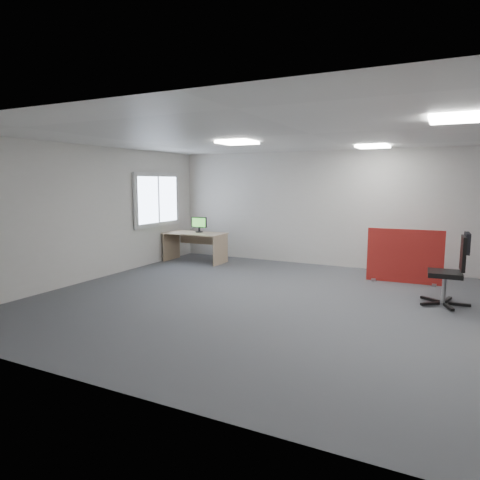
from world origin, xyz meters
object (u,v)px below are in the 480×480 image
at_px(monitor_second, 199,224).
at_px(red_divider, 405,257).
at_px(office_chair, 454,265).
at_px(second_desk, 196,240).

bearing_deg(monitor_second, red_divider, -4.39).
bearing_deg(office_chair, monitor_second, 161.23).
relative_size(red_divider, office_chair, 1.21).
distance_m(red_divider, second_desk, 4.88).
height_order(red_divider, monitor_second, monitor_second).
relative_size(red_divider, second_desk, 0.95).
xyz_separation_m(second_desk, monitor_second, (0.03, 0.10, 0.39)).
bearing_deg(monitor_second, office_chair, -17.48).
height_order(second_desk, monitor_second, monitor_second).
bearing_deg(red_divider, office_chair, -60.47).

